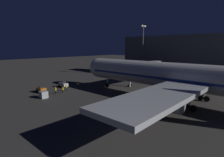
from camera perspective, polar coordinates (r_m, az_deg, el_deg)
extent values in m
plane|color=#383533|center=(44.62, 13.33, -5.59)|extent=(320.00, 320.00, 0.00)
cylinder|color=silver|center=(40.18, 24.27, 0.14)|extent=(5.59, 55.22, 5.59)
sphere|color=silver|center=(55.18, -4.05, 3.40)|extent=(5.48, 5.48, 5.48)
cube|color=navy|center=(40.25, 24.23, -0.44)|extent=(5.65, 53.01, 0.50)
cube|color=black|center=(53.89, -2.83, 4.31)|extent=(3.08, 1.40, 0.90)
cube|color=#B7BABF|center=(40.42, 23.85, -1.18)|extent=(51.10, 7.62, 0.70)
cylinder|color=#B7BABF|center=(50.20, 26.17, -1.68)|extent=(3.02, 5.60, 3.02)
cylinder|color=black|center=(51.02, 23.16, -1.30)|extent=(2.56, 0.15, 2.56)
cylinder|color=#B7BABF|center=(32.44, 16.35, -6.95)|extent=(3.02, 5.60, 3.02)
cylinder|color=black|center=(33.69, 12.06, -6.14)|extent=(2.56, 0.15, 2.56)
cylinder|color=#B7BABF|center=(53.20, -1.41, -0.36)|extent=(0.28, 0.28, 2.11)
cylinder|color=black|center=(53.52, -1.40, -2.10)|extent=(0.45, 1.20, 1.20)
cylinder|color=#B7BABF|center=(44.53, 26.60, -3.42)|extent=(0.28, 0.28, 2.11)
cylinder|color=black|center=(45.08, 25.65, -5.37)|extent=(0.45, 1.20, 1.20)
cylinder|color=black|center=(44.75, 27.24, -5.60)|extent=(0.45, 1.20, 1.20)
cylinder|color=#B7BABF|center=(36.71, 22.97, -5.82)|extent=(0.28, 0.28, 2.11)
cylinder|color=black|center=(37.37, 21.85, -8.12)|extent=(0.45, 1.20, 1.20)
cylinder|color=black|center=(36.97, 23.75, -8.44)|extent=(0.45, 1.20, 1.20)
cube|color=#9E9E99|center=(60.27, 10.05, 3.82)|extent=(17.58, 2.60, 2.50)
cube|color=#9E9E99|center=(53.09, 4.95, 3.14)|extent=(3.20, 3.40, 3.00)
cube|color=black|center=(51.99, 4.01, 3.01)|extent=(0.70, 3.20, 2.70)
cylinder|color=#B7BABF|center=(54.37, 5.54, -0.31)|extent=(0.56, 0.56, 4.26)
cylinder|color=black|center=(55.20, 5.88, -2.10)|extent=(0.25, 0.60, 0.60)
cylinder|color=black|center=(54.25, 5.13, -2.30)|extent=(0.25, 0.60, 0.60)
cylinder|color=#59595E|center=(75.50, 9.45, 8.19)|extent=(0.40, 0.40, 19.36)
cube|color=#F9EFC6|center=(76.65, 10.05, 15.64)|extent=(1.10, 0.50, 0.60)
cube|color=#F9EFC6|center=(75.14, 9.28, 15.78)|extent=(1.10, 0.50, 0.60)
cube|color=silver|center=(55.28, -14.77, -1.83)|extent=(1.50, 2.76, 0.90)
cube|color=black|center=(54.78, -14.57, -1.07)|extent=(1.20, 0.20, 0.70)
cylinder|color=black|center=(56.59, -14.60, -2.02)|extent=(0.24, 0.70, 0.70)
cylinder|color=black|center=(55.75, -15.99, -2.26)|extent=(0.24, 0.70, 0.70)
cylinder|color=black|center=(55.01, -13.50, -2.31)|extent=(0.24, 0.70, 0.70)
cylinder|color=black|center=(54.14, -14.91, -2.56)|extent=(0.24, 0.70, 0.70)
cube|color=orange|center=(50.87, -20.99, -3.16)|extent=(1.50, 2.57, 0.90)
cube|color=black|center=(50.36, -20.85, -2.35)|extent=(1.20, 0.20, 0.70)
cylinder|color=black|center=(52.10, -20.62, -3.35)|extent=(0.24, 0.70, 0.70)
cylinder|color=black|center=(51.41, -22.22, -3.62)|extent=(0.24, 0.70, 0.70)
cylinder|color=black|center=(50.54, -19.68, -3.69)|extent=(0.24, 0.70, 0.70)
cylinder|color=black|center=(49.83, -21.32, -3.98)|extent=(0.24, 0.70, 0.70)
cube|color=#B7BABF|center=(45.24, -20.42, -4.69)|extent=(1.57, 1.63, 1.60)
cylinder|color=black|center=(48.28, -16.99, -4.06)|extent=(0.28, 0.28, 0.86)
cylinder|color=yellow|center=(48.10, -17.04, -3.18)|extent=(0.40, 0.40, 0.67)
sphere|color=tan|center=(48.01, -17.07, -2.65)|extent=(0.24, 0.24, 0.24)
sphere|color=orange|center=(48.00, -17.07, -2.59)|extent=(0.23, 0.23, 0.23)
cylinder|color=black|center=(48.68, -14.93, -3.88)|extent=(0.28, 0.28, 0.80)
cylinder|color=yellow|center=(48.53, -14.97, -3.10)|extent=(0.40, 0.40, 0.57)
sphere|color=tan|center=(48.44, -14.99, -2.63)|extent=(0.24, 0.24, 0.24)
sphere|color=yellow|center=(48.43, -14.99, -2.57)|extent=(0.23, 0.23, 0.23)
cylinder|color=black|center=(50.49, -13.94, -3.32)|extent=(0.28, 0.28, 0.86)
cylinder|color=yellow|center=(50.32, -13.97, -2.47)|extent=(0.40, 0.40, 0.67)
sphere|color=tan|center=(50.23, -13.99, -1.96)|extent=(0.24, 0.24, 0.24)
sphere|color=orange|center=(50.22, -13.99, -1.91)|extent=(0.23, 0.23, 0.23)
cylinder|color=black|center=(54.09, -10.29, -2.32)|extent=(0.28, 0.28, 0.84)
cylinder|color=yellow|center=(53.95, -10.31, -1.59)|extent=(0.40, 0.40, 0.58)
sphere|color=tan|center=(53.87, -10.33, -1.16)|extent=(0.24, 0.24, 0.24)
sphere|color=orange|center=(53.86, -10.33, -1.11)|extent=(0.23, 0.23, 0.23)
cone|color=orange|center=(58.92, -3.79, -1.33)|extent=(0.36, 0.36, 0.55)
cone|color=orange|center=(56.02, -7.03, -1.97)|extent=(0.36, 0.36, 0.55)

